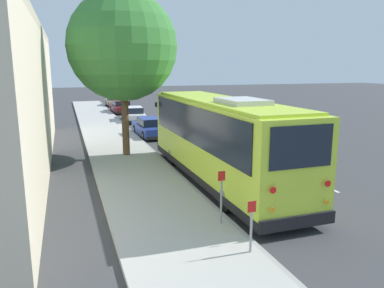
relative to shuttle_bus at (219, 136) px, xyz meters
name	(u,v)px	position (x,y,z in m)	size (l,w,h in m)	color
ground_plane	(241,190)	(-1.25, -0.41, -1.92)	(160.00, 160.00, 0.00)	#3D3D3F
sidewalk_slab	(151,198)	(-1.25, 3.13, -1.84)	(80.00, 3.37, 0.15)	#B2AFA8
curb_strip	(198,193)	(-1.25, 1.37, -1.84)	(80.00, 0.14, 0.15)	#9D9A94
shuttle_bus	(219,136)	(0.00, 0.00, 0.00)	(11.16, 2.71, 3.56)	#BCDB38
parked_sedan_blue	(150,128)	(11.13, 0.39, -1.33)	(4.50, 1.85, 1.27)	navy
parked_sedan_white	(133,115)	(18.70, 0.20, -1.33)	(4.76, 2.11, 1.27)	silver
parked_sedan_maroon	(121,107)	(25.29, 0.33, -1.32)	(4.55, 1.92, 1.28)	maroon
parked_sedan_tan	(114,101)	(32.21, 0.14, -1.33)	(4.20, 1.78, 1.28)	tan
street_tree	(122,39)	(5.68, 2.92, 4.11)	(5.44, 5.44, 9.04)	brown
sign_post_near	(251,226)	(-6.06, 1.71, -1.09)	(0.06, 0.22, 1.32)	gray
sign_post_far	(221,197)	(-4.20, 1.71, -0.96)	(0.06, 0.22, 1.57)	gray
lane_stripe_mid	(319,183)	(-1.55, -3.76, -1.92)	(2.40, 0.14, 0.01)	silver
lane_stripe_ahead	(250,152)	(4.45, -3.76, -1.92)	(2.40, 0.14, 0.01)	silver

